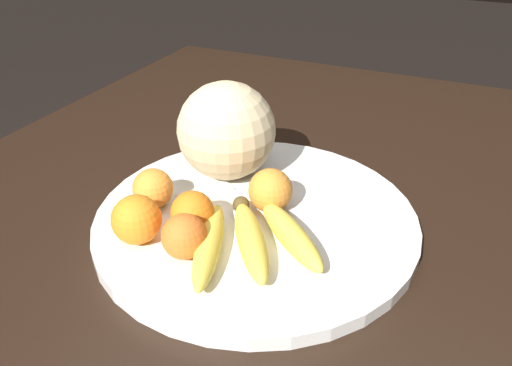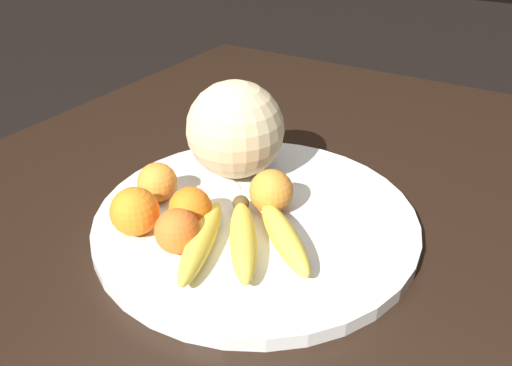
% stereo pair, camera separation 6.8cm
% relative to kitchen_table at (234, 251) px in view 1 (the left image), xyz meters
% --- Properties ---
extents(kitchen_table, '(1.39, 1.00, 0.78)m').
position_rel_kitchen_table_xyz_m(kitchen_table, '(0.00, 0.00, 0.00)').
color(kitchen_table, black).
rests_on(kitchen_table, ground_plane).
extents(fruit_bowl, '(0.45, 0.45, 0.02)m').
position_rel_kitchen_table_xyz_m(fruit_bowl, '(0.04, 0.06, 0.11)').
color(fruit_bowl, white).
rests_on(fruit_bowl, kitchen_table).
extents(melon, '(0.15, 0.15, 0.15)m').
position_rel_kitchen_table_xyz_m(melon, '(-0.04, -0.03, 0.20)').
color(melon, beige).
rests_on(melon, fruit_bowl).
extents(banana_bunch, '(0.21, 0.20, 0.03)m').
position_rel_kitchen_table_xyz_m(banana_bunch, '(0.12, 0.09, 0.14)').
color(banana_bunch, '#473819').
rests_on(banana_bunch, fruit_bowl).
extents(orange_front_left, '(0.06, 0.06, 0.06)m').
position_rel_kitchen_table_xyz_m(orange_front_left, '(0.09, -0.08, 0.15)').
color(orange_front_left, orange).
rests_on(orange_front_left, fruit_bowl).
extents(orange_front_right, '(0.06, 0.06, 0.06)m').
position_rel_kitchen_table_xyz_m(orange_front_right, '(0.11, 0.00, 0.15)').
color(orange_front_right, orange).
rests_on(orange_front_right, fruit_bowl).
extents(orange_mid_center, '(0.06, 0.06, 0.06)m').
position_rel_kitchen_table_xyz_m(orange_mid_center, '(0.16, -0.05, 0.15)').
color(orange_mid_center, orange).
rests_on(orange_mid_center, fruit_bowl).
extents(orange_back_left, '(0.06, 0.06, 0.06)m').
position_rel_kitchen_table_xyz_m(orange_back_left, '(0.02, 0.07, 0.15)').
color(orange_back_left, orange).
rests_on(orange_back_left, fruit_bowl).
extents(orange_back_right, '(0.06, 0.06, 0.06)m').
position_rel_kitchen_table_xyz_m(orange_back_right, '(0.16, 0.02, 0.15)').
color(orange_back_right, orange).
rests_on(orange_back_right, fruit_bowl).
extents(produce_tag, '(0.09, 0.07, 0.00)m').
position_rel_kitchen_table_xyz_m(produce_tag, '(0.03, -0.03, 0.12)').
color(produce_tag, white).
rests_on(produce_tag, fruit_bowl).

